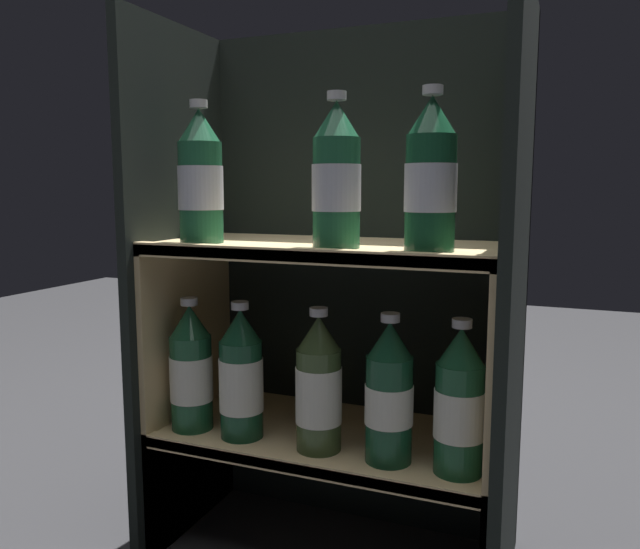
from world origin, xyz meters
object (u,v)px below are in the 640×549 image
Objects in this scene: bottle_lower_front_1 at (241,377)px; bottle_lower_front_4 at (459,405)px; bottle_upper_front_1 at (336,179)px; bottle_lower_front_0 at (191,371)px; bottle_lower_front_2 at (319,387)px; bottle_upper_front_2 at (431,178)px; bottle_upper_front_0 at (201,180)px; bottle_lower_front_3 at (389,395)px.

bottle_lower_front_1 and bottle_lower_front_4 have the same top height.
bottle_lower_front_4 is (0.21, -0.00, -0.35)m from bottle_upper_front_1.
bottle_upper_front_1 is at bearing 0.00° from bottle_lower_front_1.
bottle_lower_front_0 is 0.11m from bottle_lower_front_1.
bottle_lower_front_2 is at bearing 180.00° from bottle_lower_front_4.
bottle_upper_front_2 is 0.49m from bottle_lower_front_1.
bottle_upper_front_1 is 1.00× the size of bottle_lower_front_1.
bottle_lower_front_1 is (-0.34, -0.00, -0.36)m from bottle_upper_front_2.
bottle_lower_front_3 is at bearing 0.00° from bottle_upper_front_0.
bottle_upper_front_0 is 1.00× the size of bottle_lower_front_1.
bottle_upper_front_1 is 0.46m from bottle_lower_front_0.
bottle_upper_front_0 is at bearing -180.00° from bottle_upper_front_1.
bottle_lower_front_2 is 0.24m from bottle_lower_front_4.
bottle_upper_front_2 is at bearing 0.00° from bottle_upper_front_1.
bottle_lower_front_1 and bottle_lower_front_3 have the same top height.
bottle_lower_front_0 and bottle_lower_front_2 have the same top height.
bottle_upper_front_1 is 0.40m from bottle_lower_front_1.
bottle_upper_front_0 is at bearing -180.00° from bottle_lower_front_3.
bottle_upper_front_1 is 1.00× the size of bottle_upper_front_2.
bottle_upper_front_0 reaches higher than bottle_lower_front_3.
bottle_upper_front_2 is 0.40m from bottle_lower_front_2.
bottle_lower_front_0 is at bearing 180.00° from bottle_lower_front_4.
bottle_upper_front_0 is 0.59m from bottle_lower_front_4.
bottle_upper_front_1 reaches higher than bottle_lower_front_0.
bottle_lower_front_4 is (0.39, 0.00, 0.00)m from bottle_lower_front_1.
bottle_lower_front_2 and bottle_lower_front_4 have the same top height.
bottle_lower_front_1 is at bearing -180.00° from bottle_upper_front_1.
bottle_upper_front_2 is at bearing 0.00° from bottle_lower_front_2.
bottle_upper_front_2 reaches higher than bottle_lower_front_0.
bottle_lower_front_1 is at bearing 0.00° from bottle_lower_front_0.
bottle_lower_front_0 is at bearing 180.00° from bottle_upper_front_0.
bottle_lower_front_4 is at bearing 0.00° from bottle_upper_front_0.
bottle_lower_front_4 is at bearing 0.00° from bottle_lower_front_2.
bottle_upper_front_0 reaches higher than bottle_lower_front_4.
bottle_lower_front_3 is (0.38, 0.00, 0.00)m from bottle_lower_front_0.
bottle_upper_front_0 is 1.00× the size of bottle_upper_front_2.
bottle_upper_front_2 is 1.00× the size of bottle_lower_front_4.
bottle_lower_front_3 is 1.00× the size of bottle_lower_front_4.
bottle_upper_front_0 and bottle_upper_front_2 have the same top height.
bottle_lower_front_3 is at bearing 0.00° from bottle_lower_front_2.
bottle_upper_front_0 is 0.41m from bottle_upper_front_2.
bottle_lower_front_0 is (-0.29, -0.00, -0.35)m from bottle_upper_front_1.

